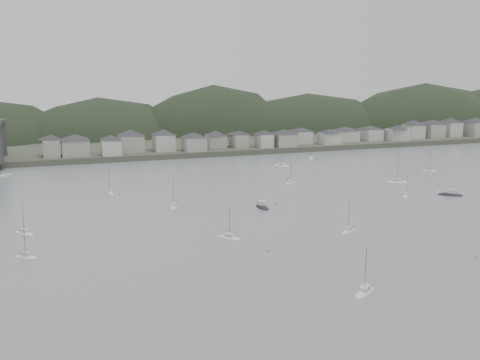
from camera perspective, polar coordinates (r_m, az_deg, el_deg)
name	(u,v)px	position (r m, az deg, el deg)	size (l,w,h in m)	color
ground	(343,259)	(136.00, 10.93, -8.24)	(900.00, 900.00, 0.00)	slate
far_shore_land	(141,133)	(412.46, -10.50, 4.94)	(900.00, 250.00, 3.00)	#383D2D
forested_ridge	(154,154)	(389.86, -9.10, 2.74)	(851.55, 103.94, 102.57)	black
waterfront_town	(258,137)	(317.75, 1.94, 4.62)	(451.48, 28.46, 12.92)	#9F9D91
sailboat_lead	(364,292)	(116.75, 13.11, -11.56)	(7.96, 6.28, 10.72)	silver
moored_fleet	(255,200)	(193.15, 1.66, -2.18)	(218.10, 176.63, 12.92)	silver
motor_launch_near	(450,195)	(216.87, 21.48, -1.46)	(9.15, 8.13, 4.14)	black
motor_launch_far	(262,207)	(183.35, 2.39, -2.88)	(3.29, 8.86, 4.09)	black
mooring_buoys	(310,205)	(188.28, 7.44, -2.64)	(127.02, 107.83, 0.70)	#C26D40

